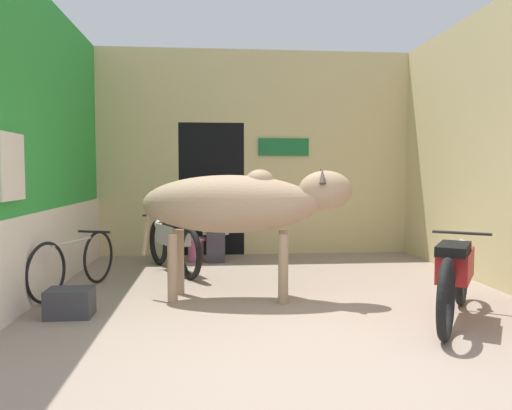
{
  "coord_description": "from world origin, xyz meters",
  "views": [
    {
      "loc": [
        -0.77,
        -3.85,
        1.42
      ],
      "look_at": [
        -0.23,
        2.14,
        1.03
      ],
      "focal_mm": 35.0,
      "sensor_mm": 36.0,
      "label": 1
    }
  ],
  "objects_px": {
    "bicycle": "(75,263)",
    "cow": "(241,204)",
    "shopkeeper_seated": "(216,223)",
    "motorcycle_near": "(455,273)",
    "motorcycle_far": "(173,240)",
    "plastic_stool": "(196,249)",
    "crate": "(70,303)"
  },
  "relations": [
    {
      "from": "shopkeeper_seated",
      "to": "plastic_stool",
      "type": "xyz_separation_m",
      "value": [
        -0.32,
        -0.01,
        -0.41
      ]
    },
    {
      "from": "motorcycle_far",
      "to": "crate",
      "type": "relative_size",
      "value": 4.05
    },
    {
      "from": "cow",
      "to": "plastic_stool",
      "type": "distance_m",
      "value": 2.65
    },
    {
      "from": "shopkeeper_seated",
      "to": "motorcycle_near",
      "type": "bearing_deg",
      "value": -56.83
    },
    {
      "from": "cow",
      "to": "motorcycle_far",
      "type": "height_order",
      "value": "cow"
    },
    {
      "from": "motorcycle_near",
      "to": "crate",
      "type": "height_order",
      "value": "motorcycle_near"
    },
    {
      "from": "cow",
      "to": "plastic_stool",
      "type": "bearing_deg",
      "value": 103.38
    },
    {
      "from": "motorcycle_near",
      "to": "bicycle",
      "type": "height_order",
      "value": "motorcycle_near"
    },
    {
      "from": "motorcycle_near",
      "to": "crate",
      "type": "xyz_separation_m",
      "value": [
        -3.72,
        0.47,
        -0.32
      ]
    },
    {
      "from": "motorcycle_far",
      "to": "plastic_stool",
      "type": "xyz_separation_m",
      "value": [
        0.3,
        0.77,
        -0.25
      ]
    },
    {
      "from": "crate",
      "to": "bicycle",
      "type": "bearing_deg",
      "value": 102.12
    },
    {
      "from": "cow",
      "to": "motorcycle_near",
      "type": "distance_m",
      "value": 2.32
    },
    {
      "from": "shopkeeper_seated",
      "to": "plastic_stool",
      "type": "bearing_deg",
      "value": -178.65
    },
    {
      "from": "motorcycle_near",
      "to": "plastic_stool",
      "type": "height_order",
      "value": "motorcycle_near"
    },
    {
      "from": "motorcycle_near",
      "to": "shopkeeper_seated",
      "type": "relative_size",
      "value": 1.45
    },
    {
      "from": "cow",
      "to": "crate",
      "type": "relative_size",
      "value": 5.44
    },
    {
      "from": "motorcycle_near",
      "to": "plastic_stool",
      "type": "relative_size",
      "value": 4.5
    },
    {
      "from": "bicycle",
      "to": "motorcycle_far",
      "type": "bearing_deg",
      "value": 47.21
    },
    {
      "from": "motorcycle_near",
      "to": "motorcycle_far",
      "type": "relative_size",
      "value": 0.97
    },
    {
      "from": "motorcycle_near",
      "to": "plastic_stool",
      "type": "xyz_separation_m",
      "value": [
        -2.58,
        3.45,
        -0.26
      ]
    },
    {
      "from": "cow",
      "to": "shopkeeper_seated",
      "type": "distance_m",
      "value": 2.5
    },
    {
      "from": "bicycle",
      "to": "cow",
      "type": "bearing_deg",
      "value": -14.51
    },
    {
      "from": "motorcycle_near",
      "to": "bicycle",
      "type": "relative_size",
      "value": 1.04
    },
    {
      "from": "motorcycle_far",
      "to": "bicycle",
      "type": "height_order",
      "value": "motorcycle_far"
    },
    {
      "from": "motorcycle_near",
      "to": "crate",
      "type": "bearing_deg",
      "value": 172.88
    },
    {
      "from": "bicycle",
      "to": "shopkeeper_seated",
      "type": "bearing_deg",
      "value": 48.82
    },
    {
      "from": "bicycle",
      "to": "plastic_stool",
      "type": "bearing_deg",
      "value": 54.51
    },
    {
      "from": "plastic_stool",
      "to": "crate",
      "type": "bearing_deg",
      "value": -111.04
    },
    {
      "from": "motorcycle_near",
      "to": "bicycle",
      "type": "xyz_separation_m",
      "value": [
        -3.95,
        1.52,
        -0.12
      ]
    },
    {
      "from": "crate",
      "to": "shopkeeper_seated",
      "type": "bearing_deg",
      "value": 63.89
    },
    {
      "from": "bicycle",
      "to": "plastic_stool",
      "type": "distance_m",
      "value": 2.37
    },
    {
      "from": "shopkeeper_seated",
      "to": "cow",
      "type": "bearing_deg",
      "value": -83.91
    }
  ]
}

